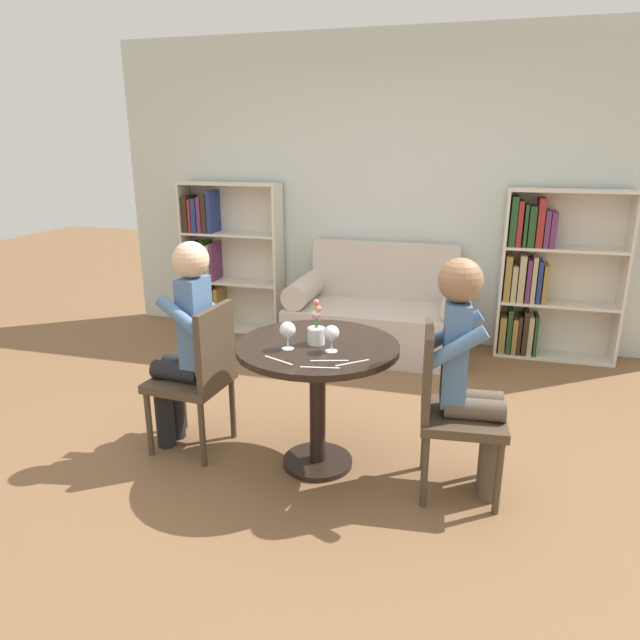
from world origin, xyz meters
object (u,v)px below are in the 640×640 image
object	(u,v)px
bookshelf_left	(221,259)
bookshelf_right	(543,276)
person_right	(469,370)
couch	(379,317)
wine_glass_left	(288,330)
person_left	(185,341)
wine_glass_right	(331,334)
chair_left	(200,372)
chair_right	(449,404)
flower_vase	(316,330)

from	to	relation	value
bookshelf_left	bookshelf_right	size ratio (longest dim) A/B	1.00
person_right	bookshelf_left	bearing A→B (deg)	41.25
couch	wine_glass_left	bearing A→B (deg)	-93.54
person_left	wine_glass_right	xyz separation A→B (m)	(0.90, -0.10, 0.16)
chair_left	person_right	distance (m)	1.52
chair_left	wine_glass_left	xyz separation A→B (m)	(0.58, -0.11, 0.34)
couch	person_right	world-z (taller)	person_right
bookshelf_right	bookshelf_left	bearing A→B (deg)	179.96
bookshelf_right	person_right	world-z (taller)	bookshelf_right
wine_glass_right	bookshelf_right	bearing A→B (deg)	62.03
bookshelf_left	wine_glass_right	bearing A→B (deg)	-53.62
person_right	wine_glass_right	distance (m)	0.71
person_right	wine_glass_left	xyz separation A→B (m)	(-0.93, -0.08, 0.16)
couch	chair_left	world-z (taller)	couch
couch	bookshelf_right	bearing A→B (deg)	11.22
wine_glass_right	chair_right	bearing A→B (deg)	3.99
person_right	flower_vase	world-z (taller)	person_right
person_left	wine_glass_left	size ratio (longest dim) A/B	8.45
wine_glass_right	person_left	bearing A→B (deg)	173.94
bookshelf_left	flower_vase	distance (m)	2.76
chair_right	bookshelf_left	bearing A→B (deg)	40.05
chair_left	flower_vase	bearing A→B (deg)	95.42
chair_right	person_right	bearing A→B (deg)	-86.20
chair_left	wine_glass_left	world-z (taller)	chair_left
bookshelf_left	chair_left	size ratio (longest dim) A/B	1.58
bookshelf_left	bookshelf_right	bearing A→B (deg)	-0.04
person_left	flower_vase	size ratio (longest dim) A/B	5.14
bookshelf_right	flower_vase	size ratio (longest dim) A/B	5.81
bookshelf_right	chair_right	distance (m)	2.38
couch	wine_glass_left	xyz separation A→B (m)	(-0.13, -2.09, 0.53)
bookshelf_left	chair_right	bearing A→B (deg)	-44.50
couch	person_right	bearing A→B (deg)	-68.34
bookshelf_left	wine_glass_right	world-z (taller)	bookshelf_left
couch	chair_left	distance (m)	2.11
chair_left	flower_vase	world-z (taller)	flower_vase
chair_left	person_right	xyz separation A→B (m)	(1.51, -0.03, 0.19)
person_right	bookshelf_right	bearing A→B (deg)	-18.84
chair_right	wine_glass_left	xyz separation A→B (m)	(-0.84, -0.07, 0.34)
person_left	person_right	bearing A→B (deg)	92.93
bookshelf_right	wine_glass_right	xyz separation A→B (m)	(-1.24, -2.33, 0.13)
chair_left	bookshelf_right	bearing A→B (deg)	141.92
couch	person_left	size ratio (longest dim) A/B	1.22
person_right	flower_vase	distance (m)	0.82
person_left	person_right	xyz separation A→B (m)	(1.60, -0.04, 0.01)
couch	flower_vase	distance (m)	2.03
person_left	wine_glass_right	distance (m)	0.92
chair_left	flower_vase	xyz separation A→B (m)	(0.71, 0.01, 0.32)
wine_glass_left	flower_vase	distance (m)	0.17
bookshelf_right	wine_glass_left	xyz separation A→B (m)	(-1.47, -2.36, 0.14)
couch	wine_glass_right	distance (m)	2.13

